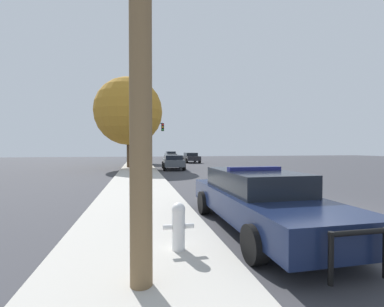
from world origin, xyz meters
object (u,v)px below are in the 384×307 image
at_px(police_car, 258,198).
at_px(utility_pole, 140,16).
at_px(fire_hydrant, 178,225).
at_px(car_background_midblock, 173,162).
at_px(car_background_distant, 171,155).
at_px(tree_sidewalk_far, 134,122).
at_px(traffic_light, 145,134).
at_px(tree_sidewalk_mid, 129,111).
at_px(car_background_oncoming, 191,157).

relative_size(police_car, utility_pole, 0.82).
distance_m(police_car, fire_hydrant, 2.40).
relative_size(car_background_midblock, car_background_distant, 1.09).
distance_m(police_car, tree_sidewalk_far, 29.95).
bearing_deg(car_background_distant, traffic_light, -107.16).
xyz_separation_m(car_background_distant, tree_sidewalk_mid, (-6.64, -21.54, 4.60)).
distance_m(car_background_oncoming, tree_sidewalk_mid, 12.59).
bearing_deg(traffic_light, police_car, -85.49).
height_order(car_background_oncoming, tree_sidewalk_far, tree_sidewalk_far).
bearing_deg(car_background_distant, police_car, -94.78).
xyz_separation_m(traffic_light, car_background_midblock, (2.25, -6.74, -2.85)).
height_order(utility_pole, tree_sidewalk_mid, tree_sidewalk_mid).
relative_size(fire_hydrant, utility_pole, 0.12).
xyz_separation_m(police_car, utility_pole, (-2.72, -2.23, 2.82)).
bearing_deg(car_background_oncoming, car_background_distant, -85.49).
xyz_separation_m(car_background_midblock, car_background_oncoming, (3.82, 10.51, 0.01)).
relative_size(traffic_light, car_background_midblock, 1.05).
relative_size(traffic_light, car_background_distant, 1.15).
bearing_deg(car_background_distant, tree_sidewalk_far, -119.86).
height_order(traffic_light, car_background_oncoming, traffic_light).
bearing_deg(car_background_midblock, tree_sidewalk_mid, 159.18).
xyz_separation_m(car_background_oncoming, tree_sidewalk_mid, (-7.75, -8.76, 4.64)).
bearing_deg(car_background_midblock, police_car, -88.04).
relative_size(car_background_distant, car_background_oncoming, 0.99).
height_order(utility_pole, traffic_light, utility_pole).
height_order(car_background_distant, tree_sidewalk_far, tree_sidewalk_far).
bearing_deg(utility_pole, car_background_oncoming, 77.13).
xyz_separation_m(police_car, car_background_distant, (3.05, 40.67, 0.03)).
relative_size(car_background_midblock, tree_sidewalk_far, 0.61).
relative_size(car_background_distant, tree_sidewalk_mid, 0.50).
bearing_deg(car_background_distant, fire_hydrant, -97.46).
xyz_separation_m(utility_pole, tree_sidewalk_far, (-0.58, 31.63, 1.90)).
bearing_deg(car_background_oncoming, police_car, 81.04).
bearing_deg(traffic_light, car_background_oncoming, 31.85).
relative_size(police_car, tree_sidewalk_far, 0.72).
height_order(fire_hydrant, car_background_midblock, car_background_midblock).
bearing_deg(car_background_distant, tree_sidewalk_mid, -107.62).
height_order(utility_pole, car_background_midblock, utility_pole).
bearing_deg(tree_sidewalk_far, car_background_oncoming, -11.31).
relative_size(utility_pole, car_background_oncoming, 1.57).
height_order(traffic_light, tree_sidewalk_mid, tree_sidewalk_mid).
xyz_separation_m(fire_hydrant, tree_sidewalk_mid, (-1.51, 20.33, 4.78)).
bearing_deg(tree_sidewalk_far, police_car, -83.60).
relative_size(fire_hydrant, car_background_oncoming, 0.19).
relative_size(utility_pole, tree_sidewalk_mid, 0.79).
distance_m(utility_pole, traffic_light, 26.38).
height_order(fire_hydrant, car_background_distant, car_background_distant).
xyz_separation_m(fire_hydrant, tree_sidewalk_far, (-1.22, 30.59, 4.88)).
relative_size(fire_hydrant, car_background_midblock, 0.18).
height_order(utility_pole, car_background_distant, utility_pole).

